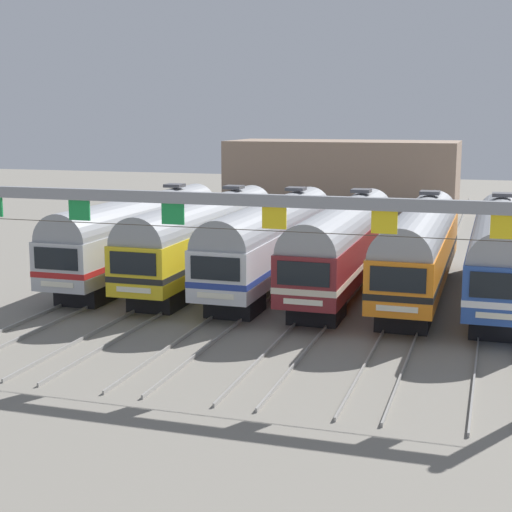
{
  "coord_description": "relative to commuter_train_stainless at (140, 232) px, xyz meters",
  "views": [
    {
      "loc": [
        9.6,
        -40.15,
        9.21
      ],
      "look_at": [
        -1.91,
        -3.24,
        2.26
      ],
      "focal_mm": 54.42,
      "sensor_mm": 36.0,
      "label": 1
    }
  ],
  "objects": [
    {
      "name": "ground_plane",
      "position": [
        9.89,
        0.0,
        -2.69
      ],
      "size": [
        160.0,
        160.0,
        0.0
      ],
      "primitive_type": "plane",
      "color": "gray"
    },
    {
      "name": "track_bed",
      "position": [
        9.89,
        17.0,
        -2.61
      ],
      "size": [
        21.29,
        70.0,
        0.15
      ],
      "color": "gray",
      "rests_on": "ground"
    },
    {
      "name": "commuter_train_stainless",
      "position": [
        0.0,
        0.0,
        0.0
      ],
      "size": [
        2.88,
        18.06,
        5.05
      ],
      "color": "#B2B5BA",
      "rests_on": "ground"
    },
    {
      "name": "commuter_train_yellow",
      "position": [
        3.96,
        0.0,
        0.0
      ],
      "size": [
        2.88,
        18.06,
        5.05
      ],
      "color": "gold",
      "rests_on": "ground"
    },
    {
      "name": "commuter_train_silver",
      "position": [
        7.91,
        0.0,
        0.0
      ],
      "size": [
        2.88,
        18.06,
        5.05
      ],
      "color": "silver",
      "rests_on": "ground"
    },
    {
      "name": "commuter_train_maroon",
      "position": [
        11.87,
        0.0,
        0.0
      ],
      "size": [
        2.88,
        18.06,
        5.05
      ],
      "color": "maroon",
      "rests_on": "ground"
    },
    {
      "name": "commuter_train_orange",
      "position": [
        15.83,
        0.0,
        0.0
      ],
      "size": [
        2.88,
        18.06,
        5.05
      ],
      "color": "orange",
      "rests_on": "ground"
    },
    {
      "name": "commuter_train_blue",
      "position": [
        19.79,
        0.0,
        0.0
      ],
      "size": [
        2.88,
        18.06,
        5.05
      ],
      "color": "#284C9E",
      "rests_on": "ground"
    },
    {
      "name": "catenary_gantry",
      "position": [
        9.89,
        -13.5,
        2.65
      ],
      "size": [
        25.03,
        0.44,
        6.97
      ],
      "color": "gray",
      "rests_on": "ground"
    },
    {
      "name": "maintenance_building",
      "position": [
        3.97,
        40.21,
        0.7
      ],
      "size": [
        23.44,
        10.0,
        6.78
      ],
      "primitive_type": "cube",
      "color": "gray",
      "rests_on": "ground"
    }
  ]
}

